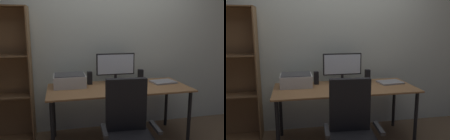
{
  "view_description": "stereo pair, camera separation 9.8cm",
  "coord_description": "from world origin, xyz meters",
  "views": [
    {
      "loc": [
        -0.72,
        -2.73,
        1.5
      ],
      "look_at": [
        -0.1,
        -0.02,
        0.97
      ],
      "focal_mm": 36.59,
      "sensor_mm": 36.0,
      "label": 1
    },
    {
      "loc": [
        -0.63,
        -2.75,
        1.5
      ],
      "look_at": [
        -0.1,
        -0.02,
        0.97
      ],
      "focal_mm": 36.59,
      "sensor_mm": 36.0,
      "label": 2
    }
  ],
  "objects": [
    {
      "name": "speaker_right",
      "position": [
        0.37,
        0.23,
        0.82
      ],
      "size": [
        0.06,
        0.07,
        0.17
      ],
      "primitive_type": "cube",
      "color": "black",
      "rests_on": "desk"
    },
    {
      "name": "laptop",
      "position": [
        0.65,
        0.09,
        0.75
      ],
      "size": [
        0.35,
        0.27,
        0.02
      ],
      "primitive_type": "cube",
      "rotation": [
        0.0,
        0.0,
        0.13
      ],
      "color": "#99999E",
      "rests_on": "desk"
    },
    {
      "name": "back_wall",
      "position": [
        0.0,
        0.55,
        1.3
      ],
      "size": [
        6.4,
        0.1,
        2.6
      ],
      "primitive_type": "cube",
      "color": "beige",
      "rests_on": "ground"
    },
    {
      "name": "keyboard",
      "position": [
        0.03,
        -0.22,
        0.75
      ],
      "size": [
        0.29,
        0.12,
        0.02
      ],
      "primitive_type": "cube",
      "rotation": [
        0.0,
        0.0,
        -0.02
      ],
      "color": "silver",
      "rests_on": "desk"
    },
    {
      "name": "coffee_mug",
      "position": [
        0.1,
        -0.03,
        0.79
      ],
      "size": [
        0.09,
        0.08,
        0.11
      ],
      "color": "#387F51",
      "rests_on": "desk"
    },
    {
      "name": "ground_plane",
      "position": [
        0.0,
        0.0,
        0.0
      ],
      "size": [
        12.0,
        12.0,
        0.0
      ],
      "primitive_type": "plane",
      "color": "brown"
    },
    {
      "name": "desk",
      "position": [
        0.0,
        0.0,
        0.67
      ],
      "size": [
        1.78,
        0.75,
        0.74
      ],
      "color": "olive",
      "rests_on": "ground"
    },
    {
      "name": "printer",
      "position": [
        -0.61,
        0.18,
        0.82
      ],
      "size": [
        0.4,
        0.34,
        0.16
      ],
      "color": "silver",
      "rests_on": "desk"
    },
    {
      "name": "office_chair",
      "position": [
        -0.12,
        -0.83,
        0.46
      ],
      "size": [
        0.54,
        0.54,
        1.01
      ],
      "rotation": [
        0.0,
        0.0,
        -0.07
      ],
      "color": "#232326",
      "rests_on": "ground"
    },
    {
      "name": "monitor",
      "position": [
        0.02,
        0.23,
        0.97
      ],
      "size": [
        0.53,
        0.2,
        0.41
      ],
      "color": "black",
      "rests_on": "desk"
    },
    {
      "name": "mouse",
      "position": [
        0.22,
        -0.21,
        0.76
      ],
      "size": [
        0.06,
        0.1,
        0.03
      ],
      "primitive_type": "cube",
      "rotation": [
        0.0,
        0.0,
        0.04
      ],
      "color": "black",
      "rests_on": "desk"
    },
    {
      "name": "speaker_left",
      "position": [
        -0.34,
        0.23,
        0.82
      ],
      "size": [
        0.06,
        0.07,
        0.17
      ],
      "primitive_type": "cube",
      "color": "black",
      "rests_on": "desk"
    }
  ]
}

